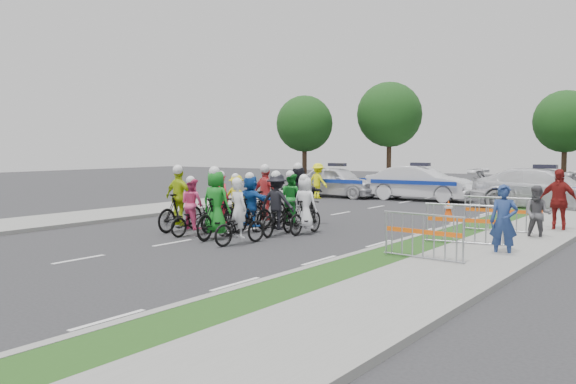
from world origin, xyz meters
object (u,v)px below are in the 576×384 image
Objects in this scene: rider_4 at (277,210)px; rider_6 at (223,209)px; tree_0 at (305,124)px; rider_9 at (266,202)px; police_car_0 at (337,182)px; parked_bike at (269,190)px; spectator_0 at (504,222)px; tree_4 at (565,122)px; rider_3 at (180,206)px; rider_2 at (193,213)px; rider_7 at (305,211)px; cone_1 at (539,208)px; spectator_2 at (558,201)px; rider_0 at (239,222)px; cone_0 at (448,210)px; rider_8 at (292,207)px; barrier_2 at (498,216)px; rider_11 at (299,199)px; police_car_2 at (545,189)px; barrier_0 at (423,239)px; spectator_1 at (538,214)px; police_car_1 at (420,183)px; marshal_hiviz at (318,181)px; barrier_1 at (464,226)px; rider_5 at (251,207)px; tree_3 at (389,115)px; rider_1 at (217,211)px.

rider_4 reaches higher than rider_6.
rider_6 is 28.45m from tree_0.
rider_9 is (0.69, 1.37, 0.16)m from rider_6.
parked_bike is (-1.90, -3.24, -0.31)m from police_car_0.
tree_4 reaches higher than spectator_0.
rider_6 is at bearing -119.11° from rider_3.
rider_7 reaches higher than rider_2.
rider_6 reaches higher than cone_1.
spectator_2 reaches higher than police_car_0.
rider_0 is 8.83m from cone_0.
rider_8 is 0.93× the size of barrier_2.
cone_1 is (7.41, 8.86, -0.26)m from rider_6.
rider_4 is 0.94× the size of rider_11.
rider_4 is at bearing -119.30° from cone_1.
police_car_2 reaches higher than barrier_0.
parked_bike reaches higher than cone_0.
tree_4 is at bearing -85.13° from rider_8.
rider_8 is at bearing -110.06° from rider_2.
police_car_2 is 9.33m from spectator_1.
police_car_0 is 0.92× the size of police_car_1.
cone_1 is 26.41m from tree_0.
spectator_0 is 1.12× the size of spectator_1.
rider_4 is 14.07m from police_car_0.
barrier_0 is (11.06, -13.46, -0.30)m from marshal_hiviz.
rider_7 is at bearing 133.39° from marshal_hiviz.
police_car_0 is (-2.58, 13.89, 0.00)m from rider_3.
barrier_1 is (7.53, 0.53, -0.04)m from rider_6.
rider_9 is (-0.54, 1.49, 0.00)m from rider_5.
tree_3 is at bearing -61.99° from marshal_hiviz.
tree_0 is (-15.98, 24.56, 3.49)m from rider_7.
rider_11 is (0.64, 0.95, 0.08)m from rider_9.
spectator_2 is (7.59, 6.44, 0.18)m from rider_1.
tree_3 is at bearing -79.13° from rider_1.
tree_0 is 6.44m from tree_3.
barrier_2 is (11.06, -7.97, -0.30)m from marshal_hiviz.
marshal_hiviz is at bearing 159.51° from spectator_2.
police_car_1 reaches higher than cone_1.
rider_11 is at bearing 144.36° from barrier_0.
police_car_1 is at bearing 123.69° from barrier_2.
spectator_1 is at bearing -152.51° from rider_5.
spectator_0 is 9.40m from cone_1.
rider_5 is 7.20m from barrier_2.
rider_2 is 8.82m from barrier_2.
barrier_0 is (7.53, -2.13, -0.04)m from rider_6.
spectator_0 reaches higher than police_car_1.
police_car_0 is (-4.46, 12.81, 0.01)m from rider_5.
rider_2 is at bearing 153.87° from rider_3.
rider_5 is 0.90× the size of barrier_0.
spectator_2 reaches higher than rider_6.
spectator_2 is 2.75× the size of cone_1.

